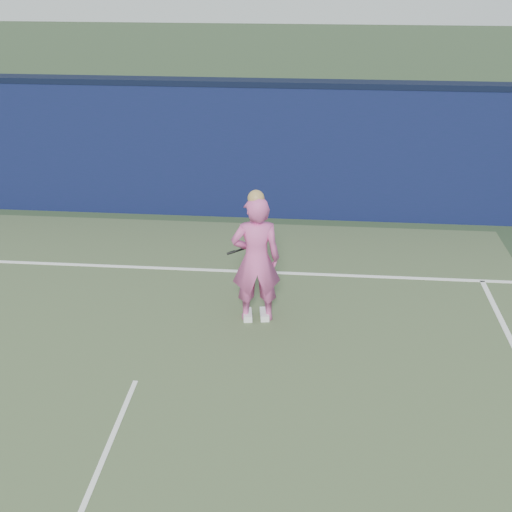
{
  "coord_description": "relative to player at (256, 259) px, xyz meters",
  "views": [
    {
      "loc": [
        2.01,
        -5.2,
        4.8
      ],
      "look_at": [
        1.33,
        2.6,
        0.98
      ],
      "focal_mm": 45.0,
      "sensor_mm": 36.0,
      "label": 1
    }
  ],
  "objects": [
    {
      "name": "player",
      "position": [
        0.0,
        0.0,
        0.0
      ],
      "size": [
        0.73,
        0.53,
        1.93
      ],
      "rotation": [
        0.0,
        0.0,
        3.28
      ],
      "color": "#D15198",
      "rests_on": "ground"
    },
    {
      "name": "backstop_wall",
      "position": [
        -1.33,
        3.9,
        0.32
      ],
      "size": [
        24.0,
        0.4,
        2.5
      ],
      "primitive_type": "cube",
      "color": "#0C1537",
      "rests_on": "ground"
    },
    {
      "name": "court_lines",
      "position": [
        -1.33,
        -2.93,
        -0.92
      ],
      "size": [
        11.0,
        12.04,
        0.01
      ],
      "color": "white",
      "rests_on": "court_surface"
    },
    {
      "name": "ground",
      "position": [
        -1.33,
        -2.6,
        -0.93
      ],
      "size": [
        80.0,
        80.0,
        0.0
      ],
      "primitive_type": "plane",
      "color": "#293E26",
      "rests_on": "ground"
    },
    {
      "name": "wall_cap",
      "position": [
        -1.33,
        3.9,
        1.62
      ],
      "size": [
        24.0,
        0.42,
        0.1
      ],
      "primitive_type": "cube",
      "color": "black",
      "rests_on": "backstop_wall"
    },
    {
      "name": "racket",
      "position": [
        -0.06,
        0.44,
        -0.01
      ],
      "size": [
        0.58,
        0.19,
        0.31
      ],
      "rotation": [
        0.0,
        0.0,
        0.13
      ],
      "color": "black",
      "rests_on": "ground"
    }
  ]
}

